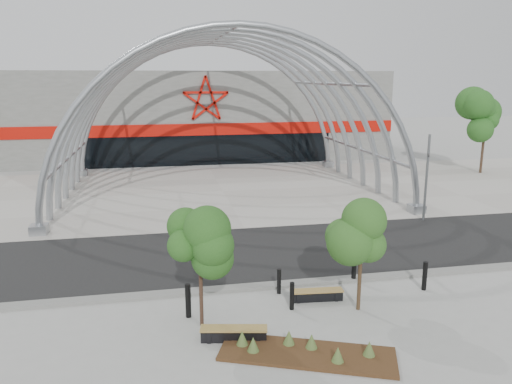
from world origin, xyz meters
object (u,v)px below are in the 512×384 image
at_px(street_tree_0, 200,245).
at_px(bollard_2, 292,296).
at_px(street_tree_1, 362,232).
at_px(signal_pole, 427,176).
at_px(bench_1, 316,295).
at_px(bench_0, 234,334).

height_order(street_tree_0, bollard_2, street_tree_0).
bearing_deg(street_tree_1, bollard_2, 168.76).
relative_size(signal_pole, bench_1, 2.49).
xyz_separation_m(bench_0, bollard_2, (2.19, 1.61, 0.27)).
height_order(street_tree_1, bench_1, street_tree_1).
xyz_separation_m(street_tree_0, bollard_2, (3.02, 0.50, -2.15)).
height_order(street_tree_1, bench_0, street_tree_1).
xyz_separation_m(signal_pole, bench_1, (-8.65, -8.26, -2.23)).
bearing_deg(bench_1, bench_0, -146.68).
relative_size(signal_pole, bench_0, 2.31).
distance_m(street_tree_0, bench_0, 2.80).
distance_m(signal_pole, street_tree_0, 15.71).
distance_m(street_tree_0, bench_1, 4.82).
bearing_deg(bench_0, street_tree_0, 126.96).
relative_size(street_tree_0, street_tree_1, 0.98).
xyz_separation_m(signal_pole, street_tree_1, (-7.51, -9.19, 0.25)).
xyz_separation_m(signal_pole, bench_0, (-11.85, -10.37, -2.22)).
bearing_deg(bollard_2, signal_pole, 42.18).
height_order(bench_0, bench_1, bench_0).
relative_size(street_tree_0, bollard_2, 3.86).
height_order(signal_pole, bench_1, signal_pole).
bearing_deg(signal_pole, bollard_2, -137.82).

